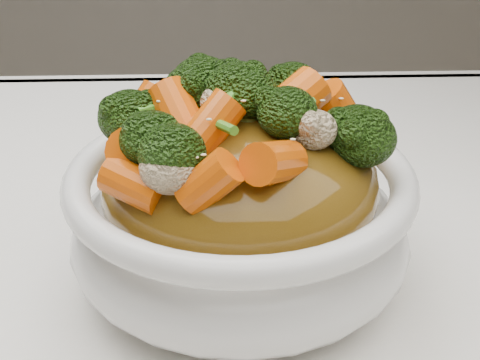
{
  "coord_description": "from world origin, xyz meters",
  "views": [
    {
      "loc": [
        0.01,
        -0.37,
        1.03
      ],
      "look_at": [
        0.03,
        0.02,
        0.82
      ],
      "focal_mm": 55.0,
      "sensor_mm": 36.0,
      "label": 1
    }
  ],
  "objects": [
    {
      "name": "tablecloth",
      "position": [
        0.0,
        0.0,
        0.73
      ],
      "size": [
        1.2,
        0.8,
        0.04
      ],
      "primitive_type": "cube",
      "color": "white",
      "rests_on": "dining_table"
    },
    {
      "name": "broccoli",
      "position": [
        0.03,
        0.02,
        0.88
      ],
      "size": [
        0.2,
        0.2,
        0.04
      ],
      "primitive_type": null,
      "rotation": [
        0.0,
        0.0,
        0.25
      ],
      "color": "black",
      "rests_on": "sauce_base"
    },
    {
      "name": "bowl",
      "position": [
        0.03,
        0.02,
        0.79
      ],
      "size": [
        0.26,
        0.26,
        0.08
      ],
      "primitive_type": null,
      "rotation": [
        0.0,
        0.0,
        0.25
      ],
      "color": "white",
      "rests_on": "tablecloth"
    },
    {
      "name": "cauliflower",
      "position": [
        0.03,
        0.02,
        0.88
      ],
      "size": [
        0.2,
        0.2,
        0.04
      ],
      "primitive_type": null,
      "rotation": [
        0.0,
        0.0,
        0.25
      ],
      "color": "beige",
      "rests_on": "sauce_base"
    },
    {
      "name": "scallions",
      "position": [
        0.03,
        0.02,
        0.88
      ],
      "size": [
        0.15,
        0.15,
        0.02
      ],
      "primitive_type": null,
      "rotation": [
        0.0,
        0.0,
        0.25
      ],
      "color": "#3D891F",
      "rests_on": "sauce_base"
    },
    {
      "name": "sauce_base",
      "position": [
        0.03,
        0.02,
        0.82
      ],
      "size": [
        0.2,
        0.2,
        0.09
      ],
      "primitive_type": "ellipsoid",
      "rotation": [
        0.0,
        0.0,
        0.25
      ],
      "color": "brown",
      "rests_on": "bowl"
    },
    {
      "name": "sesame_seeds",
      "position": [
        0.03,
        0.02,
        0.88
      ],
      "size": [
        0.18,
        0.18,
        0.01
      ],
      "primitive_type": null,
      "rotation": [
        0.0,
        0.0,
        0.25
      ],
      "color": "beige",
      "rests_on": "sauce_base"
    },
    {
      "name": "carrots",
      "position": [
        0.03,
        0.02,
        0.88
      ],
      "size": [
        0.2,
        0.2,
        0.05
      ],
      "primitive_type": null,
      "rotation": [
        0.0,
        0.0,
        0.25
      ],
      "color": "#E05707",
      "rests_on": "sauce_base"
    }
  ]
}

